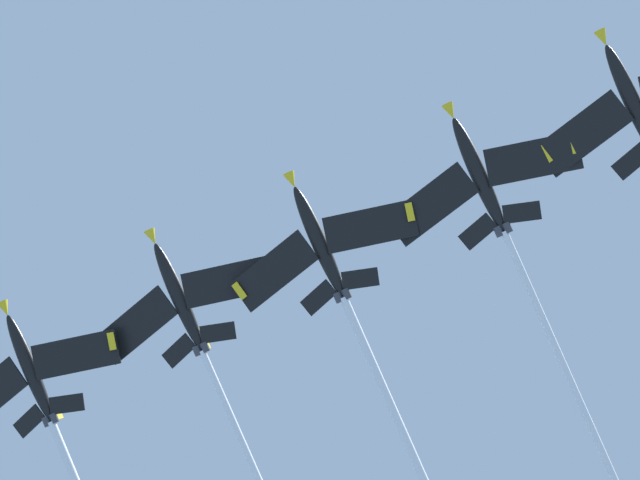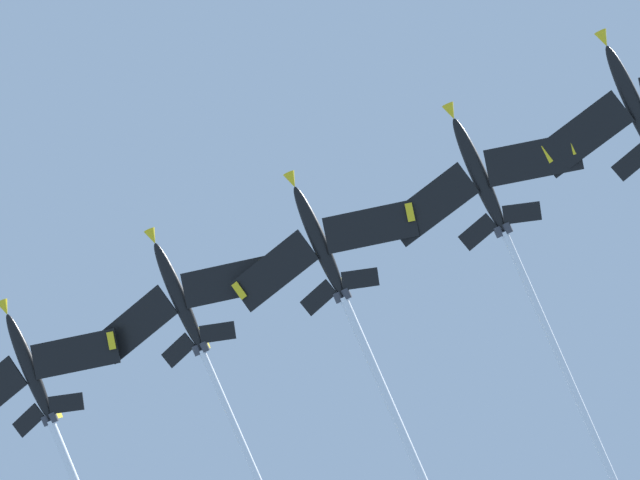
# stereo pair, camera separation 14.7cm
# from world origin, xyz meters

# --- Properties ---
(jet_inner_left) EXTENTS (21.94, 37.77, 20.58)m
(jet_inner_left) POSITION_xyz_m (-6.97, -16.61, 108.06)
(jet_inner_left) COLOR black
(jet_centre) EXTENTS (20.50, 35.00, 19.81)m
(jet_centre) POSITION_xyz_m (8.62, -10.27, 107.70)
(jet_centre) COLOR black
(jet_inner_right) EXTENTS (21.40, 38.30, 20.96)m
(jet_inner_right) POSITION_xyz_m (23.06, -3.87, 109.51)
(jet_inner_right) COLOR black
(jet_far_right) EXTENTS (21.97, 39.10, 22.05)m
(jet_far_right) POSITION_xyz_m (39.84, 1.04, 107.32)
(jet_far_right) COLOR black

